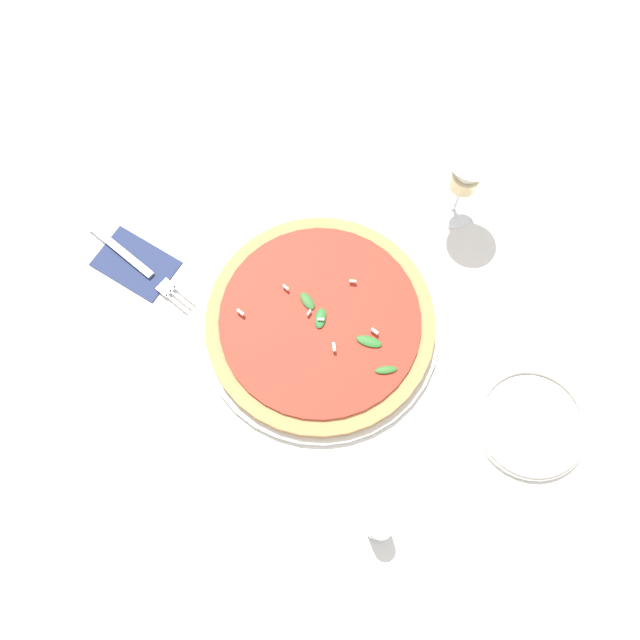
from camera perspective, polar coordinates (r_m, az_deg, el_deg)
name	(u,v)px	position (r m, az deg, el deg)	size (l,w,h in m)	color
ground_plane	(315,316)	(0.97, -0.44, 0.35)	(6.00, 6.00, 0.00)	silver
pizza_arugula_main	(320,323)	(0.94, 0.01, -0.26)	(0.37, 0.37, 0.05)	silver
wine_glass	(467,174)	(0.98, 13.32, 12.85)	(0.08, 0.08, 0.15)	white
napkin	(136,263)	(1.04, -16.51, 4.99)	(0.14, 0.10, 0.01)	navy
fork	(138,265)	(1.03, -16.27, 4.85)	(0.22, 0.03, 0.00)	silver
side_plate_white	(532,423)	(0.97, 18.77, -8.88)	(0.17, 0.17, 0.02)	silver
shaker_pepper	(379,528)	(0.88, 5.38, -18.43)	(0.03, 0.03, 0.07)	silver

